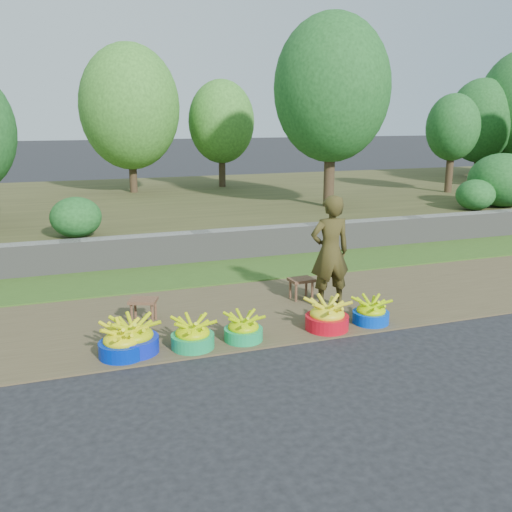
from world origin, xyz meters
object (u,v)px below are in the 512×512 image
object	(u,v)px
basin_f	(371,313)
vendor_woman	(330,252)
basin_c	(193,335)
stool_left	(143,304)
basin_b	(134,338)
stool_right	(301,283)
basin_a	(122,343)
basin_e	(327,317)
basin_d	(243,329)

from	to	relation	value
basin_f	vendor_woman	bearing A→B (deg)	106.15
basin_c	stool_left	world-z (taller)	basin_c
basin_b	basin_c	size ratio (longest dim) A/B	1.12
basin_b	stool_left	bearing A→B (deg)	74.72
vendor_woman	stool_right	bearing A→B (deg)	-61.47
basin_a	basin_e	bearing A→B (deg)	-0.45
basin_d	stool_right	bearing A→B (deg)	43.02
basin_b	basin_d	bearing A→B (deg)	-3.32
basin_c	basin_e	bearing A→B (deg)	0.29
basin_f	basin_d	bearing A→B (deg)	179.88
basin_a	basin_b	bearing A→B (deg)	26.15
basin_b	basin_d	xyz separation A→B (m)	(1.25, -0.07, -0.03)
stool_left	stool_right	distance (m)	2.27
basin_a	basin_e	distance (m)	2.45
basin_e	stool_right	size ratio (longest dim) A/B	1.49
basin_f	stool_left	bearing A→B (deg)	159.51
vendor_woman	basin_c	bearing A→B (deg)	22.82
basin_a	basin_c	bearing A→B (deg)	-2.06
stool_left	basin_d	bearing A→B (deg)	-45.17
basin_d	stool_left	xyz separation A→B (m)	(-0.99, 1.00, 0.11)
basin_c	basin_e	distance (m)	1.68
basin_d	stool_left	bearing A→B (deg)	134.83
basin_b	stool_right	size ratio (longest dim) A/B	1.54
basin_c	basin_b	bearing A→B (deg)	171.91
basin_f	vendor_woman	size ratio (longest dim) A/B	0.30
basin_a	basin_c	size ratio (longest dim) A/B	1.06
stool_right	basin_a	bearing A→B (deg)	-156.09
basin_a	basin_d	xyz separation A→B (m)	(1.38, -0.01, -0.02)
stool_left	stool_right	world-z (taller)	same
basin_d	vendor_woman	bearing A→B (deg)	26.70
basin_d	stool_right	size ratio (longest dim) A/B	1.27
basin_a	stool_left	bearing A→B (deg)	68.90
basin_a	basin_c	distance (m)	0.77
basin_f	stool_left	world-z (taller)	basin_f
basin_c	stool_left	distance (m)	1.09
stool_left	basin_a	bearing A→B (deg)	-111.10
basin_e	vendor_woman	bearing A→B (deg)	61.90
basin_f	stool_left	xyz separation A→B (m)	(-2.69, 1.00, 0.11)
basin_b	vendor_woman	world-z (taller)	vendor_woman
basin_b	basin_f	size ratio (longest dim) A/B	1.20
basin_e	stool_left	world-z (taller)	basin_e
stool_left	basin_c	bearing A→B (deg)	-69.19
basin_b	stool_right	bearing A→B (deg)	23.79
basin_e	stool_right	world-z (taller)	basin_e
stool_left	basin_e	bearing A→B (deg)	-26.03
basin_e	basin_c	bearing A→B (deg)	-179.71
vendor_woman	stool_left	bearing A→B (deg)	-3.21
basin_a	stool_right	distance (m)	2.89
basin_d	basin_e	distance (m)	1.07
basin_c	stool_left	xyz separation A→B (m)	(-0.39, 1.02, 0.10)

